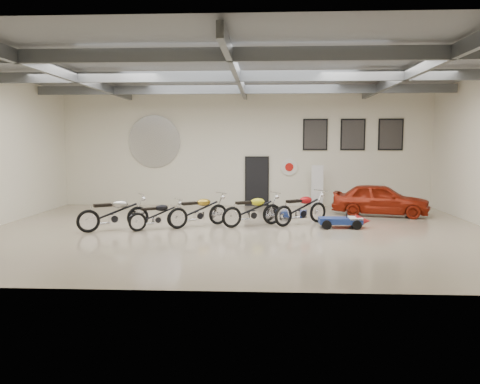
{
  "coord_description": "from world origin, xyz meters",
  "views": [
    {
      "loc": [
        0.79,
        -14.4,
        2.74
      ],
      "look_at": [
        0.0,
        1.2,
        1.1
      ],
      "focal_mm": 35.0,
      "sensor_mm": 36.0,
      "label": 1
    }
  ],
  "objects_px": {
    "go_kart": "(345,218)",
    "vintage_car": "(380,199)",
    "motorcycle_gold": "(198,210)",
    "motorcycle_red": "(301,208)",
    "motorcycle_black": "(157,215)",
    "motorcycle_yellow": "(252,209)",
    "motorcycle_silver": "(114,212)",
    "banner_stand": "(317,186)"
  },
  "relations": [
    {
      "from": "motorcycle_yellow",
      "to": "motorcycle_silver",
      "type": "bearing_deg",
      "value": 163.96
    },
    {
      "from": "motorcycle_gold",
      "to": "motorcycle_red",
      "type": "relative_size",
      "value": 0.97
    },
    {
      "from": "motorcycle_black",
      "to": "go_kart",
      "type": "relative_size",
      "value": 1.08
    },
    {
      "from": "motorcycle_black",
      "to": "motorcycle_gold",
      "type": "distance_m",
      "value": 1.38
    },
    {
      "from": "motorcycle_black",
      "to": "vintage_car",
      "type": "distance_m",
      "value": 8.51
    },
    {
      "from": "motorcycle_red",
      "to": "go_kart",
      "type": "height_order",
      "value": "motorcycle_red"
    },
    {
      "from": "motorcycle_red",
      "to": "go_kart",
      "type": "relative_size",
      "value": 1.3
    },
    {
      "from": "motorcycle_yellow",
      "to": "vintage_car",
      "type": "relative_size",
      "value": 0.6
    },
    {
      "from": "motorcycle_yellow",
      "to": "vintage_car",
      "type": "bearing_deg",
      "value": -0.84
    },
    {
      "from": "motorcycle_black",
      "to": "motorcycle_red",
      "type": "xyz_separation_m",
      "value": [
        4.65,
        1.13,
        0.09
      ]
    },
    {
      "from": "banner_stand",
      "to": "motorcycle_silver",
      "type": "xyz_separation_m",
      "value": [
        -6.98,
        -5.63,
        -0.34
      ]
    },
    {
      "from": "go_kart",
      "to": "vintage_car",
      "type": "bearing_deg",
      "value": 56.54
    },
    {
      "from": "banner_stand",
      "to": "motorcycle_black",
      "type": "height_order",
      "value": "banner_stand"
    },
    {
      "from": "motorcycle_red",
      "to": "vintage_car",
      "type": "distance_m",
      "value": 3.87
    },
    {
      "from": "banner_stand",
      "to": "vintage_car",
      "type": "distance_m",
      "value": 2.98
    },
    {
      "from": "motorcycle_silver",
      "to": "motorcycle_red",
      "type": "distance_m",
      "value": 6.12
    },
    {
      "from": "motorcycle_yellow",
      "to": "motorcycle_red",
      "type": "distance_m",
      "value": 1.68
    },
    {
      "from": "motorcycle_black",
      "to": "go_kart",
      "type": "height_order",
      "value": "motorcycle_black"
    },
    {
      "from": "go_kart",
      "to": "banner_stand",
      "type": "bearing_deg",
      "value": 93.92
    },
    {
      "from": "go_kart",
      "to": "vintage_car",
      "type": "distance_m",
      "value": 3.31
    },
    {
      "from": "motorcycle_black",
      "to": "motorcycle_yellow",
      "type": "height_order",
      "value": "motorcycle_yellow"
    },
    {
      "from": "go_kart",
      "to": "motorcycle_gold",
      "type": "bearing_deg",
      "value": 179.85
    },
    {
      "from": "banner_stand",
      "to": "motorcycle_silver",
      "type": "bearing_deg",
      "value": -137.78
    },
    {
      "from": "motorcycle_black",
      "to": "motorcycle_gold",
      "type": "relative_size",
      "value": 0.86
    },
    {
      "from": "motorcycle_yellow",
      "to": "go_kart",
      "type": "xyz_separation_m",
      "value": [
        3.01,
        -0.17,
        -0.25
      ]
    },
    {
      "from": "motorcycle_yellow",
      "to": "motorcycle_gold",
      "type": "bearing_deg",
      "value": 156.69
    },
    {
      "from": "motorcycle_red",
      "to": "motorcycle_yellow",
      "type": "bearing_deg",
      "value": 156.17
    },
    {
      "from": "motorcycle_silver",
      "to": "motorcycle_yellow",
      "type": "height_order",
      "value": "motorcycle_silver"
    },
    {
      "from": "motorcycle_silver",
      "to": "banner_stand",
      "type": "bearing_deg",
      "value": 7.95
    },
    {
      "from": "motorcycle_gold",
      "to": "motorcycle_silver",
      "type": "bearing_deg",
      "value": 162.26
    },
    {
      "from": "motorcycle_yellow",
      "to": "motorcycle_red",
      "type": "relative_size",
      "value": 0.98
    },
    {
      "from": "banner_stand",
      "to": "vintage_car",
      "type": "xyz_separation_m",
      "value": [
        2.16,
        -2.03,
        -0.31
      ]
    },
    {
      "from": "motorcycle_silver",
      "to": "go_kart",
      "type": "bearing_deg",
      "value": -24.4
    },
    {
      "from": "motorcycle_gold",
      "to": "motorcycle_yellow",
      "type": "bearing_deg",
      "value": -29.79
    },
    {
      "from": "motorcycle_silver",
      "to": "motorcycle_gold",
      "type": "xyz_separation_m",
      "value": [
        2.56,
        0.83,
        -0.02
      ]
    },
    {
      "from": "banner_stand",
      "to": "motorcycle_black",
      "type": "distance_m",
      "value": 7.82
    },
    {
      "from": "motorcycle_gold",
      "to": "motorcycle_yellow",
      "type": "height_order",
      "value": "motorcycle_yellow"
    },
    {
      "from": "banner_stand",
      "to": "motorcycle_gold",
      "type": "xyz_separation_m",
      "value": [
        -4.41,
        -4.81,
        -0.36
      ]
    },
    {
      "from": "motorcycle_black",
      "to": "motorcycle_red",
      "type": "height_order",
      "value": "motorcycle_red"
    },
    {
      "from": "motorcycle_silver",
      "to": "vintage_car",
      "type": "height_order",
      "value": "vintage_car"
    },
    {
      "from": "motorcycle_yellow",
      "to": "motorcycle_red",
      "type": "xyz_separation_m",
      "value": [
        1.64,
        0.38,
        0.01
      ]
    },
    {
      "from": "banner_stand",
      "to": "motorcycle_yellow",
      "type": "xyz_separation_m",
      "value": [
        -2.65,
        -4.62,
        -0.36
      ]
    }
  ]
}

